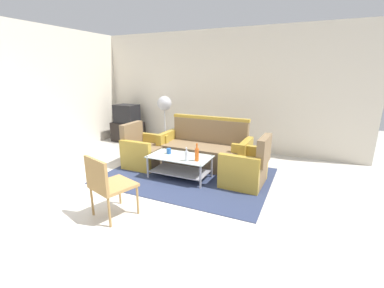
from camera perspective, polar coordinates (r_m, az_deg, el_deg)
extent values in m
plane|color=beige|center=(4.05, -8.23, -11.62)|extent=(14.00, 14.00, 0.00)
cube|color=silver|center=(6.40, 6.53, 11.53)|extent=(6.52, 0.12, 2.80)
cube|color=#2D3856|center=(4.79, -0.94, -6.98)|extent=(2.91, 2.10, 0.01)
cube|color=#7F6647|center=(5.20, 2.59, -2.60)|extent=(1.60, 0.71, 0.42)
cube|color=#7F6647|center=(5.37, 3.97, 2.94)|extent=(1.60, 0.15, 0.48)
cube|color=#B79333|center=(4.93, 11.67, -2.74)|extent=(0.12, 0.70, 0.62)
cube|color=#B79333|center=(5.53, -5.45, -0.45)|extent=(0.12, 0.70, 0.62)
cube|color=#B79333|center=(5.32, 4.02, 5.78)|extent=(1.64, 0.11, 0.06)
cube|color=#7F6647|center=(5.31, -10.17, -2.58)|extent=(0.66, 0.60, 0.40)
cube|color=#7F6647|center=(5.37, -13.12, 2.18)|extent=(0.12, 0.60, 0.45)
cube|color=#B79333|center=(5.54, -8.30, -0.74)|extent=(0.66, 0.10, 0.58)
cube|color=#B79333|center=(5.02, -12.34, -2.66)|extent=(0.66, 0.10, 0.58)
cube|color=#7F6647|center=(4.49, 11.31, -6.06)|extent=(0.68, 0.62, 0.40)
cube|color=#7F6647|center=(4.29, 15.59, -1.36)|extent=(0.14, 0.60, 0.45)
cube|color=#B79333|center=(4.16, 10.14, -6.44)|extent=(0.66, 0.12, 0.58)
cube|color=#B79333|center=(4.76, 12.44, -3.71)|extent=(0.66, 0.12, 0.58)
cube|color=silver|center=(4.57, -2.72, -2.78)|extent=(1.10, 0.60, 0.02)
cube|color=#9E9EA5|center=(4.67, -2.68, -5.95)|extent=(1.00, 0.52, 0.02)
cylinder|color=#9E9EA5|center=(5.09, -6.46, -3.22)|extent=(0.04, 0.04, 0.40)
cylinder|color=#9E9EA5|center=(4.67, 4.37, -4.93)|extent=(0.04, 0.04, 0.40)
cylinder|color=#9E9EA5|center=(4.68, -9.75, -5.06)|extent=(0.04, 0.04, 0.40)
cylinder|color=#9E9EA5|center=(4.22, 1.88, -7.19)|extent=(0.04, 0.04, 0.40)
cylinder|color=#D85919|center=(4.30, 1.06, -2.40)|extent=(0.07, 0.07, 0.21)
cylinder|color=#D85919|center=(4.25, 1.07, -0.46)|extent=(0.03, 0.03, 0.09)
cylinder|color=silver|center=(4.30, -1.22, -2.71)|extent=(0.07, 0.07, 0.17)
cylinder|color=silver|center=(4.26, -1.23, -1.19)|extent=(0.03, 0.03, 0.07)
cylinder|color=#2659A5|center=(4.71, -5.14, -1.55)|extent=(0.08, 0.08, 0.10)
cube|color=black|center=(7.32, -13.93, 2.64)|extent=(0.80, 0.50, 0.52)
cube|color=black|center=(7.23, -14.19, 6.51)|extent=(0.62, 0.46, 0.48)
cube|color=black|center=(7.39, -13.05, 6.78)|extent=(0.51, 0.03, 0.36)
cylinder|color=#2D2D33|center=(6.77, -5.85, -0.14)|extent=(0.32, 0.32, 0.03)
cylinder|color=#B2B2B7|center=(6.66, -5.96, 3.92)|extent=(0.03, 0.03, 0.95)
sphere|color=#B2B2B7|center=(6.57, -6.11, 8.91)|extent=(0.36, 0.36, 0.36)
cube|color=#AD844C|center=(3.56, -16.89, -8.72)|extent=(0.60, 0.60, 0.04)
cube|color=#AD844C|center=(3.38, -20.36, -6.32)|extent=(0.47, 0.18, 0.40)
cylinder|color=#AD844C|center=(3.90, -15.66, -9.76)|extent=(0.03, 0.03, 0.42)
cylinder|color=#AD844C|center=(3.59, -11.91, -11.85)|extent=(0.03, 0.03, 0.42)
cylinder|color=#AD844C|center=(3.72, -21.17, -11.56)|extent=(0.03, 0.03, 0.42)
cylinder|color=#AD844C|center=(3.39, -17.76, -14.01)|extent=(0.03, 0.03, 0.42)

